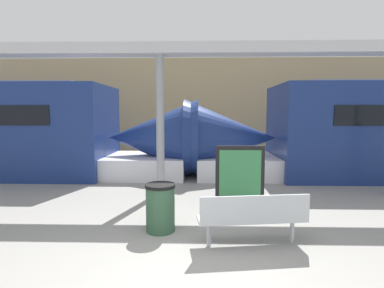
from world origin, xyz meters
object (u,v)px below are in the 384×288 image
(bench_near, at_px, (253,215))
(poster_board, at_px, (240,176))
(support_column_near, at_px, (160,126))
(trash_bin, at_px, (160,207))

(bench_near, distance_m, poster_board, 2.20)
(poster_board, height_order, support_column_near, support_column_near)
(poster_board, bearing_deg, bench_near, -91.93)
(support_column_near, bearing_deg, trash_bin, -82.65)
(poster_board, xyz_separation_m, support_column_near, (-1.98, 1.00, 1.11))
(bench_near, height_order, trash_bin, bench_near)
(trash_bin, relative_size, support_column_near, 0.24)
(bench_near, xyz_separation_m, trash_bin, (-1.57, 0.61, -0.08))
(bench_near, xyz_separation_m, support_column_near, (-1.91, 3.19, 1.30))
(bench_near, distance_m, support_column_near, 3.94)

